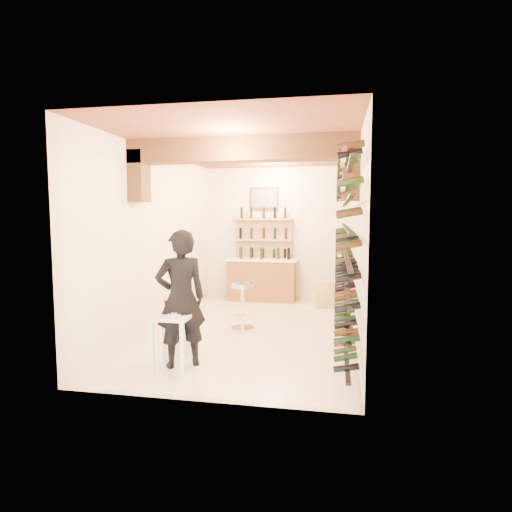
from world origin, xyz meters
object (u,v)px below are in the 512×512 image
at_px(tasting_table, 173,324).
at_px(white_stool, 183,340).
at_px(crate_lower, 324,299).
at_px(chrome_barstool, 243,303).
at_px(person, 181,299).
at_px(wine_rack, 342,245).
at_px(back_counter, 262,278).

xyz_separation_m(tasting_table, white_stool, (-0.09, 0.62, -0.41)).
bearing_deg(tasting_table, crate_lower, 65.88).
distance_m(chrome_barstool, crate_lower, 2.60).
relative_size(person, crate_lower, 3.37).
xyz_separation_m(tasting_table, crate_lower, (1.88, 4.29, -0.44)).
xyz_separation_m(wine_rack, back_counter, (-1.83, 2.65, -1.02)).
bearing_deg(wine_rack, back_counter, 124.66).
bearing_deg(chrome_barstool, white_stool, -111.16).
bearing_deg(person, white_stool, -105.12).
distance_m(back_counter, white_stool, 4.16).
xyz_separation_m(wine_rack, crate_lower, (-0.33, 2.20, -1.38)).
bearing_deg(white_stool, wine_rack, 32.58).
relative_size(white_stool, crate_lower, 0.70).
relative_size(wine_rack, white_stool, 14.72).
distance_m(white_stool, person, 0.91).
height_order(back_counter, crate_lower, back_counter).
relative_size(tasting_table, person, 0.48).
relative_size(wine_rack, tasting_table, 6.37).
bearing_deg(tasting_table, chrome_barstool, 76.51).
relative_size(wine_rack, crate_lower, 10.36).
relative_size(wine_rack, back_counter, 3.35).
height_order(tasting_table, crate_lower, tasting_table).
bearing_deg(white_stool, crate_lower, 61.75).
height_order(wine_rack, person, wine_rack).
xyz_separation_m(tasting_table, chrome_barstool, (0.49, 2.12, -0.12)).
height_order(person, crate_lower, person).
relative_size(back_counter, crate_lower, 3.09).
bearing_deg(back_counter, tasting_table, -94.57).
bearing_deg(chrome_barstool, wine_rack, -0.92).
height_order(white_stool, chrome_barstool, chrome_barstool).
distance_m(back_counter, chrome_barstool, 2.62).
relative_size(tasting_table, chrome_barstool, 1.08).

